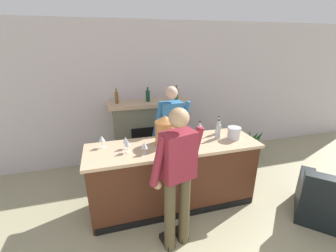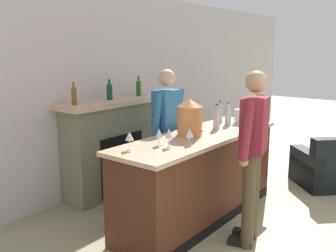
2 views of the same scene
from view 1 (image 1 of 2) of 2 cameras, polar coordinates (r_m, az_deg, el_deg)
wall_back_panel at (r=4.56m, az=-6.10°, el=7.97°), size 12.00×0.07×2.75m
bar_counter at (r=3.42m, az=1.43°, el=-12.35°), size 2.45×0.74×1.00m
fireplace_stone at (r=4.54m, az=-4.88°, el=-1.55°), size 1.52×0.52×1.58m
armchair_black at (r=3.98m, az=36.00°, el=-15.78°), size 1.12×1.12×0.78m
potted_plant_corner at (r=5.25m, az=20.95°, el=-4.24°), size 0.44×0.46×0.60m
person_customer at (r=2.52m, az=2.45°, el=-12.73°), size 0.64×0.37×1.76m
person_bartender at (r=3.74m, az=0.79°, el=-1.58°), size 0.66×0.31×1.72m
copper_dispenser at (r=3.13m, az=-0.75°, el=-0.98°), size 0.29×0.32×0.41m
ice_bucket_steel at (r=3.47m, az=16.40°, el=-1.71°), size 0.20×0.20×0.18m
wine_bottle_burgundy_dark at (r=3.27m, az=7.98°, el=-1.55°), size 0.08×0.08×0.31m
wine_bottle_chardonnay_pale at (r=3.41m, az=12.59°, el=-1.00°), size 0.08×0.08×0.29m
wine_bottle_port_short at (r=3.59m, az=12.60°, el=0.01°), size 0.07×0.07×0.29m
wine_glass_mid_counter at (r=3.07m, az=-10.73°, el=-3.57°), size 0.07×0.07×0.17m
wine_glass_front_left at (r=2.95m, az=-10.34°, el=-4.26°), size 0.08×0.08×0.19m
wine_glass_near_bucket at (r=3.17m, az=-16.47°, el=-3.17°), size 0.08×0.08×0.18m
wine_glass_by_dispenser at (r=2.89m, az=-6.00°, el=-4.95°), size 0.08×0.08×0.17m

